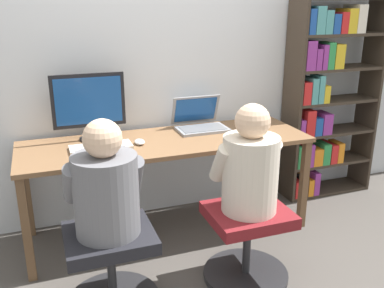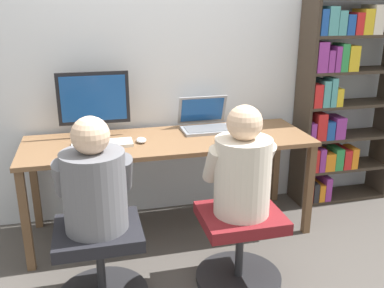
{
  "view_description": "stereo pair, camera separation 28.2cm",
  "coord_description": "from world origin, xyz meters",
  "px_view_note": "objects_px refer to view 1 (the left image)",
  "views": [
    {
      "loc": [
        -0.79,
        -2.38,
        1.62
      ],
      "look_at": [
        0.12,
        0.14,
        0.72
      ],
      "focal_mm": 40.0,
      "sensor_mm": 36.0,
      "label": 1
    },
    {
      "loc": [
        -0.52,
        -2.46,
        1.62
      ],
      "look_at": [
        0.12,
        0.14,
        0.72
      ],
      "focal_mm": 40.0,
      "sensor_mm": 36.0,
      "label": 2
    }
  ],
  "objects_px": {
    "bookshelf": "(324,97)",
    "office_chair_right": "(247,241)",
    "office_chair_left": "(111,266)",
    "person_at_laptop": "(250,166)",
    "desktop_monitor": "(89,105)",
    "laptop": "(200,123)",
    "keyboard": "(101,147)",
    "person_at_monitor": "(106,187)"
  },
  "relations": [
    {
      "from": "keyboard",
      "to": "office_chair_right",
      "type": "distance_m",
      "value": 1.1
    },
    {
      "from": "office_chair_left",
      "to": "keyboard",
      "type": "bearing_deg",
      "value": 83.63
    },
    {
      "from": "keyboard",
      "to": "bookshelf",
      "type": "distance_m",
      "value": 1.89
    },
    {
      "from": "office_chair_left",
      "to": "office_chair_right",
      "type": "relative_size",
      "value": 1.0
    },
    {
      "from": "desktop_monitor",
      "to": "laptop",
      "type": "height_order",
      "value": "desktop_monitor"
    },
    {
      "from": "desktop_monitor",
      "to": "laptop",
      "type": "relative_size",
      "value": 1.32
    },
    {
      "from": "office_chair_left",
      "to": "person_at_monitor",
      "type": "distance_m",
      "value": 0.47
    },
    {
      "from": "desktop_monitor",
      "to": "office_chair_left",
      "type": "xyz_separation_m",
      "value": [
        -0.04,
        -0.87,
        -0.7
      ]
    },
    {
      "from": "keyboard",
      "to": "person_at_monitor",
      "type": "distance_m",
      "value": 0.65
    },
    {
      "from": "office_chair_right",
      "to": "person_at_laptop",
      "type": "relative_size",
      "value": 0.82
    },
    {
      "from": "person_at_monitor",
      "to": "bookshelf",
      "type": "xyz_separation_m",
      "value": [
        1.94,
        0.86,
        0.14
      ]
    },
    {
      "from": "desktop_monitor",
      "to": "bookshelf",
      "type": "xyz_separation_m",
      "value": [
        1.9,
        0.0,
        -0.09
      ]
    },
    {
      "from": "office_chair_left",
      "to": "person_at_laptop",
      "type": "bearing_deg",
      "value": -1.31
    },
    {
      "from": "keyboard",
      "to": "bookshelf",
      "type": "xyz_separation_m",
      "value": [
        1.87,
        0.22,
        0.14
      ]
    },
    {
      "from": "desktop_monitor",
      "to": "keyboard",
      "type": "bearing_deg",
      "value": -81.63
    },
    {
      "from": "person_at_monitor",
      "to": "office_chair_left",
      "type": "bearing_deg",
      "value": -90.0
    },
    {
      "from": "laptop",
      "to": "person_at_laptop",
      "type": "xyz_separation_m",
      "value": [
        -0.03,
        -0.87,
        -0.02
      ]
    },
    {
      "from": "desktop_monitor",
      "to": "person_at_monitor",
      "type": "height_order",
      "value": "desktop_monitor"
    },
    {
      "from": "keyboard",
      "to": "office_chair_left",
      "type": "height_order",
      "value": "keyboard"
    },
    {
      "from": "office_chair_left",
      "to": "person_at_monitor",
      "type": "xyz_separation_m",
      "value": [
        0.0,
        0.0,
        0.47
      ]
    },
    {
      "from": "desktop_monitor",
      "to": "person_at_laptop",
      "type": "relative_size",
      "value": 0.77
    },
    {
      "from": "laptop",
      "to": "office_chair_right",
      "type": "xyz_separation_m",
      "value": [
        -0.03,
        -0.87,
        -0.5
      ]
    },
    {
      "from": "laptop",
      "to": "office_chair_left",
      "type": "distance_m",
      "value": 1.3
    },
    {
      "from": "bookshelf",
      "to": "office_chair_right",
      "type": "bearing_deg",
      "value": -141.76
    },
    {
      "from": "office_chair_right",
      "to": "person_at_monitor",
      "type": "distance_m",
      "value": 0.94
    },
    {
      "from": "laptop",
      "to": "person_at_laptop",
      "type": "relative_size",
      "value": 0.58
    },
    {
      "from": "laptop",
      "to": "person_at_monitor",
      "type": "distance_m",
      "value": 1.19
    },
    {
      "from": "office_chair_left",
      "to": "office_chair_right",
      "type": "distance_m",
      "value": 0.81
    },
    {
      "from": "laptop",
      "to": "office_chair_right",
      "type": "bearing_deg",
      "value": -91.96
    },
    {
      "from": "laptop",
      "to": "person_at_monitor",
      "type": "height_order",
      "value": "person_at_monitor"
    },
    {
      "from": "office_chair_left",
      "to": "bookshelf",
      "type": "relative_size",
      "value": 0.32
    },
    {
      "from": "laptop",
      "to": "office_chair_left",
      "type": "xyz_separation_m",
      "value": [
        -0.84,
        -0.85,
        -0.5
      ]
    },
    {
      "from": "desktop_monitor",
      "to": "laptop",
      "type": "bearing_deg",
      "value": -1.11
    },
    {
      "from": "office_chair_left",
      "to": "person_at_laptop",
      "type": "distance_m",
      "value": 0.94
    },
    {
      "from": "office_chair_right",
      "to": "person_at_monitor",
      "type": "xyz_separation_m",
      "value": [
        -0.81,
        0.03,
        0.47
      ]
    },
    {
      "from": "laptop",
      "to": "bookshelf",
      "type": "xyz_separation_m",
      "value": [
        1.1,
        0.02,
        0.1
      ]
    },
    {
      "from": "person_at_monitor",
      "to": "laptop",
      "type": "bearing_deg",
      "value": 45.19
    },
    {
      "from": "laptop",
      "to": "bookshelf",
      "type": "bearing_deg",
      "value": 0.94
    },
    {
      "from": "office_chair_right",
      "to": "bookshelf",
      "type": "xyz_separation_m",
      "value": [
        1.13,
        0.89,
        0.61
      ]
    },
    {
      "from": "bookshelf",
      "to": "person_at_monitor",
      "type": "bearing_deg",
      "value": -156.01
    },
    {
      "from": "desktop_monitor",
      "to": "keyboard",
      "type": "relative_size",
      "value": 1.23
    },
    {
      "from": "person_at_laptop",
      "to": "desktop_monitor",
      "type": "bearing_deg",
      "value": 131.06
    }
  ]
}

